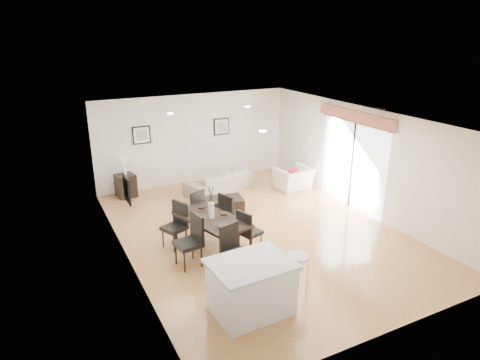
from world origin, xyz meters
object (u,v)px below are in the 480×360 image
dining_chair_wnear (192,237)px  kitchen_island (251,287)px  dining_chair_wfar (177,222)px  dining_chair_enear (247,229)px  side_table (126,186)px  sofa (219,181)px  dining_chair_efar (229,212)px  dining_chair_head (233,247)px  dining_chair_foot (195,207)px  armchair (294,178)px  bar_stool (298,261)px  coffee_table (223,206)px  dining_table (212,221)px

dining_chair_wnear → kitchen_island: 1.91m
dining_chair_wfar → kitchen_island: bearing=-16.7°
dining_chair_enear → side_table: bearing=2.8°
sofa → dining_chair_enear: bearing=59.3°
dining_chair_efar → dining_chair_head: (-0.64, -1.48, -0.00)m
dining_chair_enear → dining_chair_foot: (-0.58, 1.54, 0.02)m
armchair → dining_chair_head: 4.96m
dining_chair_efar → bar_stool: dining_chair_efar is taller
dining_chair_wnear → coffee_table: 2.61m
dining_chair_efar → bar_stool: 2.71m
coffee_table → bar_stool: 3.95m
dining_table → bar_stool: size_ratio=2.30×
dining_chair_wfar → kitchen_island: (0.33, -2.77, -0.09)m
dining_chair_head → bar_stool: bearing=-77.1°
dining_table → dining_chair_head: (-0.02, -1.08, -0.09)m
coffee_table → side_table: (-1.95, 2.30, 0.12)m
armchair → kitchen_island: bearing=45.9°
dining_chair_wfar → dining_chair_head: 1.66m
coffee_table → dining_chair_foot: bearing=-139.3°
dining_chair_enear → dining_table: bearing=36.4°
dining_chair_head → bar_stool: dining_chair_head is taller
dining_chair_head → dining_chair_foot: size_ratio=1.04×
sofa → dining_chair_foot: 2.55m
dining_chair_head → dining_chair_foot: (0.06, 2.16, -0.02)m
dining_chair_enear → bar_stool: size_ratio=1.13×
armchair → bar_stool: size_ratio=1.20×
dining_table → armchair: bearing=16.6°
armchair → coffee_table: (-2.63, -0.68, -0.12)m
sofa → dining_chair_enear: size_ratio=2.22×
dining_chair_efar → bar_stool: bearing=161.3°
sofa → dining_table: dining_table is taller
dining_chair_enear → armchair: bearing=-64.5°
dining_table → kitchen_island: bearing=-112.9°
dining_chair_wnear → dining_chair_foot: 1.64m
dining_chair_efar → kitchen_island: (-0.90, -2.70, -0.10)m
side_table → bar_stool: size_ratio=0.79×
bar_stool → dining_chair_wnear: bearing=123.4°
side_table → coffee_table: bearing=-49.7°
side_table → dining_chair_efar: bearing=-65.8°
dining_chair_foot → kitchen_island: 3.40m
bar_stool → dining_chair_foot: bearing=100.1°
kitchen_island → dining_chair_head: bearing=75.4°
dining_chair_enear → side_table: 4.64m
dining_chair_wfar → bar_stool: 3.04m
dining_chair_enear → dining_chair_efar: dining_chair_efar is taller
dining_chair_wnear → dining_chair_wfar: bearing=173.5°
kitchen_island → bar_stool: size_ratio=1.65×
sofa → dining_chair_foot: dining_chair_foot is taller
dining_chair_head → coffee_table: (1.01, 2.68, -0.36)m
sofa → dining_chair_efar: bearing=54.7°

